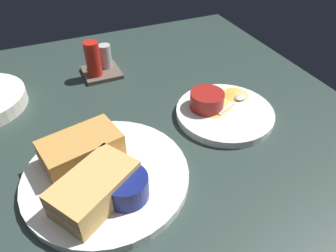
{
  "coord_description": "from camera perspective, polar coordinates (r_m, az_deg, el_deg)",
  "views": [
    {
      "loc": [
        -6.59,
        -41.54,
        41.25
      ],
      "look_at": [
        11.9,
        0.92,
        3.0
      ],
      "focal_mm": 33.83,
      "sensor_mm": 36.0,
      "label": 1
    }
  ],
  "objects": [
    {
      "name": "plate_sandwich_main",
      "position": [
        0.55,
        -11.02,
        -8.86
      ],
      "size": [
        27.81,
        27.81,
        1.6
      ],
      "primitive_type": "cylinder",
      "color": "white",
      "rests_on": "ground_plane"
    },
    {
      "name": "plate_chips_companion",
      "position": [
        0.68,
        10.16,
        2.3
      ],
      "size": [
        20.5,
        20.5,
        1.6
      ],
      "primitive_type": "cylinder",
      "color": "white",
      "rests_on": "ground_plane"
    },
    {
      "name": "spoon_by_gravy_ramekin",
      "position": [
        0.71,
        12.34,
        4.68
      ],
      "size": [
        9.6,
        5.39,
        0.8
      ],
      "color": "silver",
      "rests_on": "plate_chips_companion"
    },
    {
      "name": "ramekin_light_gravy",
      "position": [
        0.67,
        7.03,
        4.74
      ],
      "size": [
        7.14,
        7.14,
        3.5
      ],
      "color": "maroon",
      "rests_on": "plate_chips_companion"
    },
    {
      "name": "condiment_caddy",
      "position": [
        0.82,
        -12.37,
        11.06
      ],
      "size": [
        9.0,
        9.0,
        9.5
      ],
      "color": "brown",
      "rests_on": "ground_plane"
    },
    {
      "name": "plantain_chip_scatter",
      "position": [
        0.69,
        8.99,
        4.43
      ],
      "size": [
        14.91,
        11.83,
        0.6
      ],
      "color": "orange",
      "rests_on": "plate_chips_companion"
    },
    {
      "name": "spoon_by_dark_ramekin",
      "position": [
        0.53,
        -11.32,
        -8.88
      ],
      "size": [
        6.11,
        9.33,
        0.8
      ],
      "color": "silver",
      "rests_on": "plate_sandwich_main"
    },
    {
      "name": "ground_plane",
      "position": [
        0.6,
        -10.2,
        -6.73
      ],
      "size": [
        110.0,
        110.0,
        3.0
      ],
      "primitive_type": "cube",
      "color": "#283833"
    },
    {
      "name": "sandwich_half_far",
      "position": [
        0.49,
        -13.04,
        -10.91
      ],
      "size": [
        15.05,
        13.4,
        4.8
      ],
      "color": "tan",
      "rests_on": "plate_sandwich_main"
    },
    {
      "name": "ramekin_dark_sauce",
      "position": [
        0.49,
        -7.07,
        -10.57
      ],
      "size": [
        6.94,
        6.94,
        3.92
      ],
      "color": "navy",
      "rests_on": "plate_sandwich_main"
    },
    {
      "name": "sandwich_half_near",
      "position": [
        0.56,
        -15.28,
        -4.13
      ],
      "size": [
        14.46,
        10.23,
        4.8
      ],
      "color": "#C68C42",
      "rests_on": "plate_sandwich_main"
    }
  ]
}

